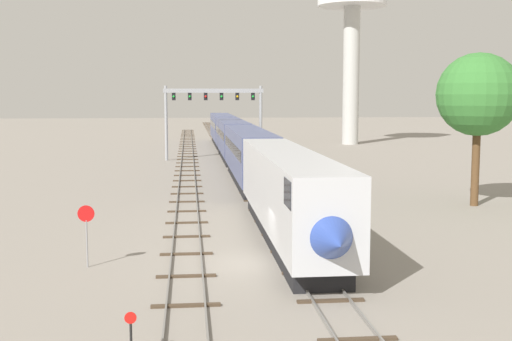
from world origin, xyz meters
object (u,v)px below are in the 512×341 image
stop_sign (86,227)px  trackside_tree_left (478,95)px  signal_gantry (214,106)px  water_tower (352,3)px  passenger_train (239,144)px

stop_sign → trackside_tree_left: size_ratio=0.27×
signal_gantry → water_tower: water_tower is taller
passenger_train → signal_gantry: 10.88m
signal_gantry → passenger_train: bearing=-77.2°
passenger_train → water_tower: (20.59, 33.26, 19.70)m
trackside_tree_left → passenger_train: bearing=120.4°
water_tower → stop_sign: size_ratio=9.58×
signal_gantry → stop_sign: 50.46m
trackside_tree_left → signal_gantry: bearing=116.0°
signal_gantry → stop_sign: signal_gantry is taller
signal_gantry → trackside_tree_left: size_ratio=1.12×
passenger_train → trackside_tree_left: size_ratio=8.53×
water_tower → stop_sign: (-30.59, -73.03, -20.43)m
signal_gantry → stop_sign: size_ratio=4.20×
signal_gantry → water_tower: size_ratio=0.44×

